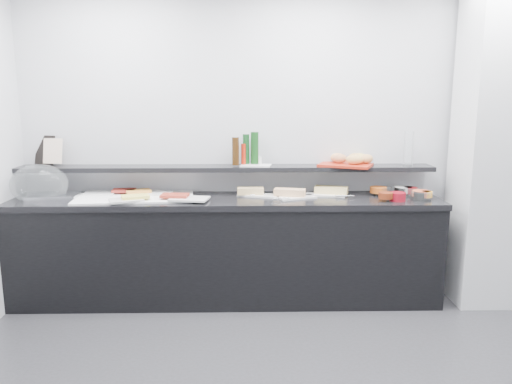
{
  "coord_description": "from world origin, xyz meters",
  "views": [
    {
      "loc": [
        -0.53,
        -2.44,
        1.76
      ],
      "look_at": [
        -0.45,
        1.45,
        1.0
      ],
      "focal_mm": 35.0,
      "sensor_mm": 36.0,
      "label": 1
    }
  ],
  "objects_px": {
    "sandwich_plate_mid": "(297,197)",
    "bread_tray": "(346,165)",
    "cloche_base": "(54,196)",
    "condiment_tray": "(256,165)",
    "framed_print": "(45,150)",
    "carafe": "(408,149)"
  },
  "relations": [
    {
      "from": "sandwich_plate_mid",
      "to": "bread_tray",
      "type": "height_order",
      "value": "bread_tray"
    },
    {
      "from": "cloche_base",
      "to": "condiment_tray",
      "type": "height_order",
      "value": "condiment_tray"
    },
    {
      "from": "cloche_base",
      "to": "framed_print",
      "type": "distance_m",
      "value": 0.48
    },
    {
      "from": "sandwich_plate_mid",
      "to": "carafe",
      "type": "distance_m",
      "value": 1.07
    },
    {
      "from": "sandwich_plate_mid",
      "to": "framed_print",
      "type": "distance_m",
      "value": 2.25
    },
    {
      "from": "cloche_base",
      "to": "carafe",
      "type": "height_order",
      "value": "carafe"
    },
    {
      "from": "sandwich_plate_mid",
      "to": "condiment_tray",
      "type": "distance_m",
      "value": 0.46
    },
    {
      "from": "cloche_base",
      "to": "sandwich_plate_mid",
      "type": "relative_size",
      "value": 1.26
    },
    {
      "from": "framed_print",
      "to": "condiment_tray",
      "type": "bearing_deg",
      "value": 19.23
    },
    {
      "from": "framed_print",
      "to": "carafe",
      "type": "distance_m",
      "value": 3.19
    },
    {
      "from": "cloche_base",
      "to": "framed_print",
      "type": "relative_size",
      "value": 1.55
    },
    {
      "from": "carafe",
      "to": "cloche_base",
      "type": "bearing_deg",
      "value": -177.14
    },
    {
      "from": "carafe",
      "to": "framed_print",
      "type": "bearing_deg",
      "value": 177.79
    },
    {
      "from": "bread_tray",
      "to": "framed_print",
      "type": "bearing_deg",
      "value": -159.52
    },
    {
      "from": "cloche_base",
      "to": "carafe",
      "type": "bearing_deg",
      "value": -0.53
    },
    {
      "from": "sandwich_plate_mid",
      "to": "carafe",
      "type": "relative_size",
      "value": 1.06
    },
    {
      "from": "framed_print",
      "to": "condiment_tray",
      "type": "height_order",
      "value": "framed_print"
    },
    {
      "from": "framed_print",
      "to": "bread_tray",
      "type": "distance_m",
      "value": 2.65
    },
    {
      "from": "sandwich_plate_mid",
      "to": "framed_print",
      "type": "height_order",
      "value": "framed_print"
    },
    {
      "from": "condiment_tray",
      "to": "framed_print",
      "type": "bearing_deg",
      "value": -173.07
    },
    {
      "from": "framed_print",
      "to": "condiment_tray",
      "type": "distance_m",
      "value": 1.87
    },
    {
      "from": "cloche_base",
      "to": "sandwich_plate_mid",
      "type": "xyz_separation_m",
      "value": [
        2.05,
        -0.03,
        -0.01
      ]
    }
  ]
}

